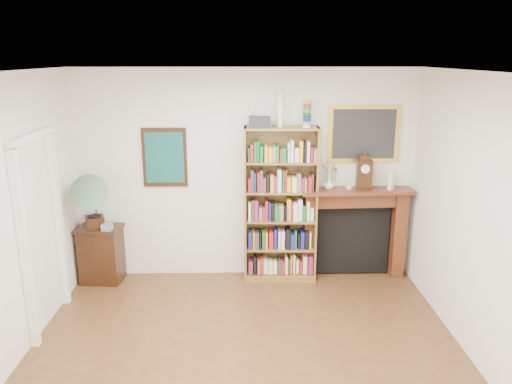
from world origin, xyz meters
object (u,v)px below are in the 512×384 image
at_px(fireplace, 354,224).
at_px(gramophone, 89,198).
at_px(flower_vase, 329,184).
at_px(bottle_left, 390,180).
at_px(bookshelf, 281,197).
at_px(teacup, 349,188).
at_px(side_cabinet, 102,254).
at_px(mantel_clock, 364,173).
at_px(cd_stack, 107,227).
at_px(bottle_right, 392,181).

xyz_separation_m(fireplace, gramophone, (-3.44, -0.23, 0.45)).
distance_m(flower_vase, bottle_left, 0.80).
xyz_separation_m(bookshelf, teacup, (0.89, -0.02, 0.12)).
distance_m(bookshelf, side_cabinet, 2.51).
bearing_deg(fireplace, mantel_clock, -39.22).
distance_m(gramophone, bottle_left, 3.88).
bearing_deg(cd_stack, fireplace, 4.15).
relative_size(side_cabinet, mantel_clock, 1.69).
distance_m(fireplace, bottle_right, 0.77).
height_order(side_cabinet, cd_stack, cd_stack).
bearing_deg(gramophone, fireplace, -17.83).
bearing_deg(bookshelf, cd_stack, -174.00).
distance_m(flower_vase, bottle_right, 0.83).
bearing_deg(gramophone, flower_vase, -18.16).
height_order(teacup, bottle_left, bottle_left).
xyz_separation_m(gramophone, teacup, (3.33, 0.13, 0.08)).
bearing_deg(bookshelf, side_cabinet, -177.09).
distance_m(side_cabinet, teacup, 3.39).
height_order(mantel_clock, teacup, mantel_clock).
bearing_deg(bottle_left, bottle_right, 45.79).
relative_size(side_cabinet, cd_stack, 6.36).
height_order(gramophone, mantel_clock, mantel_clock).
bearing_deg(bottle_left, flower_vase, 177.15).
height_order(mantel_clock, bottle_right, mantel_clock).
height_order(bottle_left, bottle_right, bottle_left).
height_order(fireplace, gramophone, gramophone).
xyz_separation_m(mantel_clock, teacup, (-0.20, -0.04, -0.19)).
bearing_deg(mantel_clock, teacup, -168.96).
distance_m(gramophone, flower_vase, 3.08).
bearing_deg(fireplace, flower_vase, -176.26).
relative_size(cd_stack, teacup, 1.60).
relative_size(fireplace, bottle_right, 7.45).
distance_m(cd_stack, bottle_left, 3.72).
height_order(fireplace, bottle_left, bottle_left).
distance_m(side_cabinet, mantel_clock, 3.63).
bearing_deg(gramophone, mantel_clock, -18.95).
bearing_deg(side_cabinet, flower_vase, 7.01).
relative_size(bookshelf, bottle_right, 11.90).
distance_m(cd_stack, teacup, 3.17).
bearing_deg(teacup, mantel_clock, 10.88).
bearing_deg(gramophone, teacup, -19.45).
relative_size(cd_stack, mantel_clock, 0.27).
bearing_deg(cd_stack, flower_vase, 3.84).
relative_size(cd_stack, flower_vase, 0.89).
distance_m(bookshelf, fireplace, 1.08).
xyz_separation_m(fireplace, bottle_left, (0.43, -0.08, 0.63)).
relative_size(mantel_clock, teacup, 6.01).
distance_m(bookshelf, flower_vase, 0.66).
bearing_deg(side_cabinet, bottle_right, 6.72).
relative_size(mantel_clock, bottle_right, 2.26).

